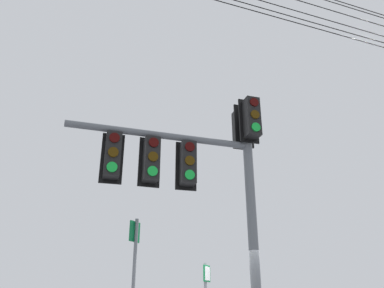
# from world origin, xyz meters

# --- Properties ---
(signal_mast_assembly) EXTENTS (3.99, 1.50, 5.80)m
(signal_mast_assembly) POSITION_xyz_m (0.41, 0.88, 4.12)
(signal_mast_assembly) COLOR slate
(signal_mast_assembly) RESTS_ON ground
(route_sign_primary) EXTENTS (0.18, 0.30, 3.09)m
(route_sign_primary) POSITION_xyz_m (1.78, 0.67, 1.85)
(route_sign_primary) COLOR slate
(route_sign_primary) RESTS_ON ground
(overhead_wire_span) EXTENTS (28.96, 8.60, 1.92)m
(overhead_wire_span) POSITION_xyz_m (-1.86, 0.25, 9.28)
(overhead_wire_span) COLOR black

